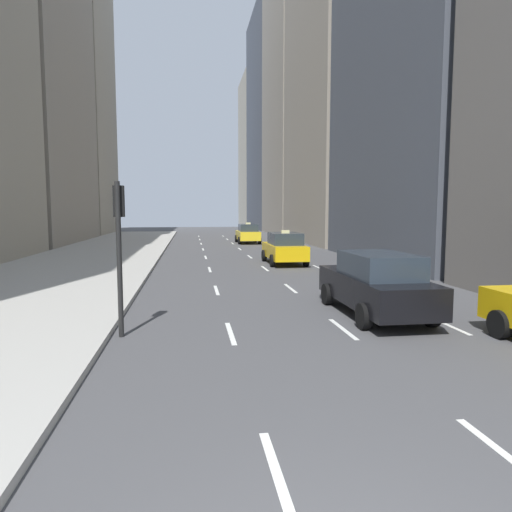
{
  "coord_description": "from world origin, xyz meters",
  "views": [
    {
      "loc": [
        -1.12,
        -2.68,
        2.94
      ],
      "look_at": [
        1.23,
        13.65,
        1.29
      ],
      "focal_mm": 32.0,
      "sensor_mm": 36.0,
      "label": 1
    }
  ],
  "objects_px": {
    "sedan_black_near": "(376,283)",
    "taxi_lead": "(248,233)",
    "taxi_second": "(284,248)",
    "traffic_light_pole": "(119,234)"
  },
  "relations": [
    {
      "from": "sedan_black_near",
      "to": "traffic_light_pole",
      "type": "distance_m",
      "value": 7.02
    },
    {
      "from": "sedan_black_near",
      "to": "taxi_second",
      "type": "bearing_deg",
      "value": 90.0
    },
    {
      "from": "taxi_second",
      "to": "sedan_black_near",
      "type": "height_order",
      "value": "taxi_second"
    },
    {
      "from": "taxi_lead",
      "to": "taxi_second",
      "type": "distance_m",
      "value": 16.23
    },
    {
      "from": "traffic_light_pole",
      "to": "sedan_black_near",
      "type": "bearing_deg",
      "value": 9.91
    },
    {
      "from": "taxi_second",
      "to": "sedan_black_near",
      "type": "xyz_separation_m",
      "value": [
        0.0,
        -12.57,
        0.02
      ]
    },
    {
      "from": "taxi_second",
      "to": "sedan_black_near",
      "type": "distance_m",
      "value": 12.57
    },
    {
      "from": "sedan_black_near",
      "to": "traffic_light_pole",
      "type": "relative_size",
      "value": 1.36
    },
    {
      "from": "sedan_black_near",
      "to": "taxi_lead",
      "type": "bearing_deg",
      "value": 90.0
    },
    {
      "from": "taxi_lead",
      "to": "traffic_light_pole",
      "type": "bearing_deg",
      "value": -102.69
    }
  ]
}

